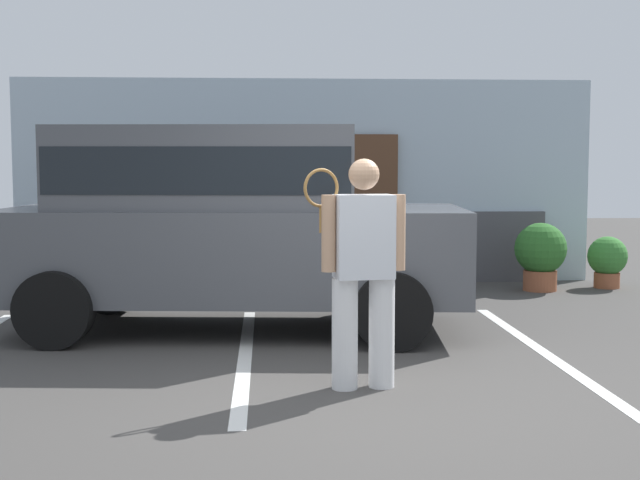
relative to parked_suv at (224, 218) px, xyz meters
The scene contains 8 objects.
ground_plane 3.11m from the parked_suv, 69.90° to the right, with size 40.00×40.00×0.00m, color #423F3D.
parking_stripe_1 1.68m from the parked_suv, 79.15° to the right, with size 0.12×4.40×0.01m, color silver.
parking_stripe_2 3.36m from the parked_suv, 22.64° to the right, with size 0.12×4.40×0.01m, color silver.
house_frontage 3.71m from the parked_suv, 74.24° to the left, with size 8.13×0.40×2.88m.
parked_suv is the anchor object (origin of this frame).
tennis_player_man 2.66m from the parked_suv, 64.31° to the right, with size 0.78×0.32×1.73m.
potted_plant_by_porch 4.81m from the parked_suv, 31.22° to the left, with size 0.69×0.69×0.91m.
potted_plant_secondary 5.77m from the parked_suv, 27.69° to the left, with size 0.53×0.53×0.70m.
Camera 1 is at (-0.57, -6.11, 1.70)m, focal length 48.78 mm.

